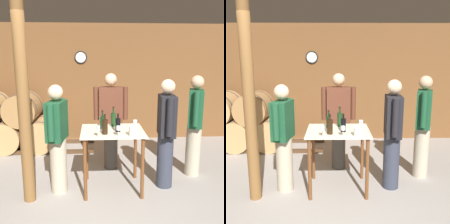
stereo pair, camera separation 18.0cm
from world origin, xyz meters
TOP-DOWN VIEW (x-y plane):
  - ground_plane at (0.00, 0.00)m, footprint 14.00×14.00m
  - back_wall at (-0.00, 3.02)m, footprint 8.40×0.08m
  - barrel_rack at (-1.93, 2.37)m, footprint 3.62×0.84m
  - tasting_table at (0.17, 0.52)m, footprint 0.91×0.77m
  - wooden_post at (-1.00, 0.26)m, footprint 0.16×0.16m
  - wine_bottle_far_left at (0.03, 0.64)m, footprint 0.07×0.07m
  - wine_bottle_left at (0.05, 0.34)m, footprint 0.08×0.08m
  - wine_bottle_center at (0.20, 0.75)m, footprint 0.08×0.08m
  - wine_bottle_right at (0.24, 0.45)m, footprint 0.07×0.07m
  - wine_glass_near_left at (-0.04, 0.21)m, footprint 0.06×0.06m
  - wine_glass_near_center at (0.02, 0.80)m, footprint 0.07×0.07m
  - wine_glass_near_right at (0.23, 0.24)m, footprint 0.06×0.06m
  - wine_glass_far_side at (0.50, 0.56)m, footprint 0.07×0.07m
  - ice_bucket at (0.44, 0.24)m, footprint 0.13×0.13m
  - person_host at (0.19, 1.29)m, footprint 0.59×0.24m
  - person_visitor_with_scarf at (-0.62, 0.49)m, footprint 0.29×0.58m
  - person_visitor_bearded at (1.54, 0.92)m, footprint 0.34×0.56m
  - person_visitor_near_door at (0.97, 0.55)m, footprint 0.25×0.59m

SIDE VIEW (x-z plane):
  - ground_plane at x=0.00m, z-range 0.00..0.00m
  - barrel_rack at x=-1.93m, z-range -0.07..1.16m
  - tasting_table at x=0.17m, z-range 0.27..1.18m
  - person_visitor_with_scarf at x=-0.62m, z-range 0.04..1.62m
  - person_visitor_near_door at x=0.97m, z-range 0.05..1.69m
  - person_visitor_bearded at x=1.54m, z-range 0.05..1.72m
  - person_host at x=0.19m, z-range 0.05..1.73m
  - ice_bucket at x=0.44m, z-range 0.91..1.04m
  - wine_bottle_far_left at x=0.03m, z-range 0.88..1.15m
  - wine_glass_far_side at x=0.50m, z-range 0.94..1.08m
  - wine_glass_near_right at x=0.23m, z-range 0.94..1.08m
  - wine_glass_near_center at x=0.02m, z-range 0.94..1.09m
  - wine_bottle_right at x=0.24m, z-range 0.88..1.15m
  - wine_bottle_left at x=0.05m, z-range 0.88..1.16m
  - wine_bottle_center at x=0.20m, z-range 0.87..1.18m
  - wine_glass_near_left at x=-0.04m, z-range 0.95..1.10m
  - wooden_post at x=-1.00m, z-range 0.00..2.70m
  - back_wall at x=0.00m, z-range 0.00..2.70m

